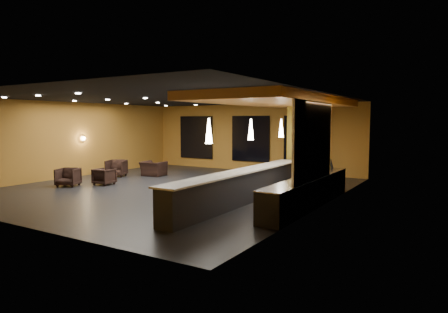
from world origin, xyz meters
The scene contains 36 objects.
floor centered at (0.00, 0.00, -0.05)m, with size 12.00×13.00×0.10m, color black.
ceiling centered at (0.00, 0.00, 3.55)m, with size 12.00×13.00×0.10m, color black.
wall_back centered at (0.00, 6.55, 1.75)m, with size 12.00×0.10×3.50m, color #A66F25.
wall_front centered at (0.00, -6.55, 1.75)m, with size 12.00×0.10×3.50m, color #A66F25.
wall_left centered at (-6.05, 0.00, 1.75)m, with size 0.10×13.00×3.50m, color #A66F25.
wall_right centered at (6.05, 0.00, 1.75)m, with size 0.10×13.00×3.50m, color #A66F25.
wood_soffit centered at (4.00, 1.00, 3.36)m, with size 3.60×8.00×0.28m, color #BC7A37.
window_left centered at (-3.50, 6.44, 1.70)m, with size 2.20×0.06×2.40m, color black.
window_center centered at (0.00, 6.44, 1.70)m, with size 2.20×0.06×2.40m, color black.
window_right centered at (3.00, 6.44, 1.70)m, with size 2.20×0.06×2.40m, color black.
tile_backsplash centered at (5.96, -1.00, 2.00)m, with size 0.06×3.20×2.40m, color white.
bar_counter centered at (3.65, -1.00, 0.50)m, with size 0.60×8.00×1.00m, color black.
bar_top centered at (3.65, -1.00, 1.02)m, with size 0.78×8.10×0.05m, color silver.
prep_counter centered at (5.65, -0.50, 0.43)m, with size 0.70×6.00×0.86m, color black.
prep_top centered at (5.65, -0.50, 0.89)m, with size 0.72×6.00×0.03m, color silver.
wall_shelf_lower centered at (5.82, -1.20, 1.60)m, with size 0.30×1.50×0.03m, color silver.
wall_shelf_upper centered at (5.82, -1.20, 2.05)m, with size 0.30×1.50×0.03m, color silver.
column centered at (3.65, 3.60, 1.75)m, with size 0.60×0.60×3.50m, color olive.
wall_sconce centered at (-5.88, 0.50, 1.80)m, with size 0.22×0.22×0.22m, color #FFE5B2.
pendant_0 centered at (3.65, -3.00, 2.35)m, with size 0.20×0.20×0.70m, color white.
pendant_1 centered at (3.65, -0.50, 2.35)m, with size 0.20×0.20×0.70m, color white.
pendant_2 centered at (3.65, 2.00, 2.35)m, with size 0.20×0.20×0.70m, color white.
staff_a centered at (4.67, 1.45, 0.88)m, with size 0.64×0.42×1.76m, color black.
staff_b centered at (5.05, 2.57, 0.87)m, with size 0.84×0.66×1.73m, color black.
staff_c centered at (5.25, 2.23, 0.86)m, with size 0.84×0.54×1.71m, color black.
armchair_a centered at (-3.92, -1.88, 0.37)m, with size 0.79×0.81×0.74m, color black.
armchair_b centered at (-2.99, -0.83, 0.34)m, with size 0.73×0.75×0.68m, color black.
armchair_c centered at (-4.40, 1.17, 0.40)m, with size 0.85×0.87×0.79m, color black.
armchair_d centered at (-3.07, 2.28, 0.34)m, with size 1.06×0.93×0.69m, color black.
bar_stool_0 centered at (3.00, -4.33, 0.46)m, with size 0.37×0.37×0.72m.
bar_stool_1 centered at (2.83, -3.25, 0.47)m, with size 0.37×0.37×0.73m.
bar_stool_2 centered at (2.81, -2.22, 0.51)m, with size 0.41×0.41×0.80m.
bar_stool_3 centered at (2.90, -1.10, 0.53)m, with size 0.42×0.42×0.82m.
bar_stool_4 centered at (2.76, 0.18, 0.51)m, with size 0.40×0.40×0.79m.
bar_stool_5 centered at (2.84, 1.28, 0.46)m, with size 0.37×0.37×0.72m.
bar_stool_6 centered at (2.87, 2.39, 0.48)m, with size 0.38×0.38×0.75m.
Camera 1 is at (9.76, -12.19, 2.62)m, focal length 32.00 mm.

